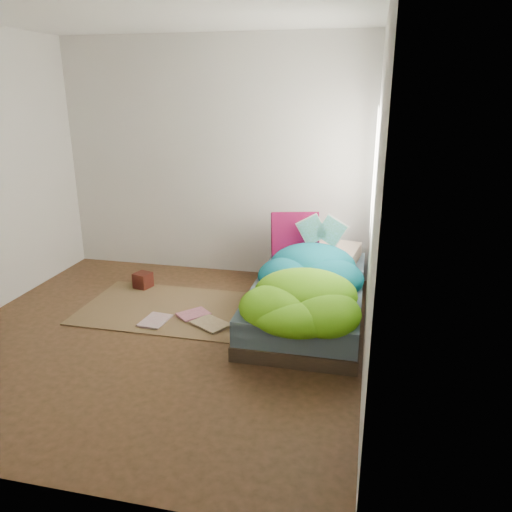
{
  "coord_description": "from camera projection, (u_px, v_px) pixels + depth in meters",
  "views": [
    {
      "loc": [
        1.7,
        -3.6,
        2.03
      ],
      "look_at": [
        0.71,
        0.75,
        0.54
      ],
      "focal_mm": 35.0,
      "sensor_mm": 36.0,
      "label": 1
    }
  ],
  "objects": [
    {
      "name": "duvet",
      "position": [
        306.0,
        272.0,
        4.37
      ],
      "size": [
        0.96,
        1.84,
        0.34
      ],
      "primitive_type": null,
      "color": "#08657C",
      "rests_on": "bed"
    },
    {
      "name": "room_walls",
      "position": [
        146.0,
        146.0,
        3.82
      ],
      "size": [
        3.54,
        3.54,
        2.62
      ],
      "color": "silver",
      "rests_on": "ground"
    },
    {
      "name": "pillow_floral",
      "position": [
        326.0,
        253.0,
        5.21
      ],
      "size": [
        0.72,
        0.53,
        0.14
      ],
      "primitive_type": "cube",
      "rotation": [
        0.0,
        0.0,
        -0.23
      ],
      "color": "white",
      "rests_on": "bed"
    },
    {
      "name": "pillow_magenta",
      "position": [
        295.0,
        236.0,
        5.2
      ],
      "size": [
        0.51,
        0.27,
        0.49
      ],
      "primitive_type": "cube",
      "rotation": [
        0.0,
        0.0,
        0.26
      ],
      "color": "#4A041D",
      "rests_on": "bed"
    },
    {
      "name": "open_book",
      "position": [
        322.0,
        221.0,
        4.92
      ],
      "size": [
        0.41,
        0.09,
        0.25
      ],
      "primitive_type": null,
      "rotation": [
        0.0,
        0.0,
        -0.01
      ],
      "color": "#287B35",
      "rests_on": "duvet"
    },
    {
      "name": "floor_book_b",
      "position": [
        188.0,
        311.0,
        4.77
      ],
      "size": [
        0.34,
        0.35,
        0.03
      ],
      "primitive_type": "imported",
      "rotation": [
        0.0,
        0.0,
        -0.74
      ],
      "color": "pink",
      "rests_on": "rug"
    },
    {
      "name": "floor_book_c",
      "position": [
        201.0,
        328.0,
        4.42
      ],
      "size": [
        0.4,
        0.37,
        0.02
      ],
      "primitive_type": "imported",
      "rotation": [
        0.0,
        0.0,
        1.03
      ],
      "color": "tan",
      "rests_on": "rug"
    },
    {
      "name": "ground",
      "position": [
        157.0,
        336.0,
        4.33
      ],
      "size": [
        3.5,
        3.5,
        0.0
      ],
      "primitive_type": "cube",
      "color": "#3D2D17",
      "rests_on": "ground"
    },
    {
      "name": "bed",
      "position": [
        308.0,
        299.0,
        4.68
      ],
      "size": [
        1.0,
        2.0,
        0.34
      ],
      "color": "#392E1F",
      "rests_on": "ground"
    },
    {
      "name": "floor_book_a",
      "position": [
        145.0,
        319.0,
        4.6
      ],
      "size": [
        0.25,
        0.32,
        0.02
      ],
      "primitive_type": "imported",
      "rotation": [
        0.0,
        0.0,
        -0.1
      ],
      "color": "beige",
      "rests_on": "rug"
    },
    {
      "name": "rug",
      "position": [
        166.0,
        308.0,
        4.87
      ],
      "size": [
        1.6,
        1.1,
        0.01
      ],
      "primitive_type": "cube",
      "color": "brown",
      "rests_on": "ground"
    },
    {
      "name": "wooden_box",
      "position": [
        143.0,
        280.0,
        5.35
      ],
      "size": [
        0.2,
        0.2,
        0.16
      ],
      "primitive_type": "cube",
      "rotation": [
        0.0,
        0.0,
        -0.29
      ],
      "color": "#3D100E",
      "rests_on": "rug"
    }
  ]
}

